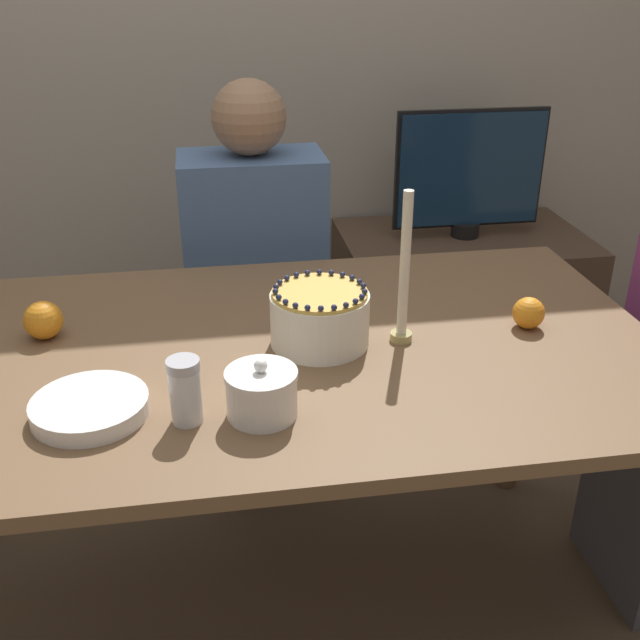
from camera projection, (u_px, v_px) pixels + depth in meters
name	position (u px, v px, depth m)	size (l,w,h in m)	color
ground_plane	(272.00, 613.00, 1.88)	(12.00, 12.00, 0.00)	brown
wall_behind	(219.00, 15.00, 2.54)	(8.00, 0.05, 2.60)	#ADA393
dining_table	(263.00, 391.00, 1.59)	(1.67, 0.92, 0.76)	brown
cake	(320.00, 318.00, 1.53)	(0.20, 0.20, 0.13)	white
sugar_bowl	(262.00, 393.00, 1.30)	(0.13, 0.13, 0.11)	white
sugar_shaker	(185.00, 391.00, 1.28)	(0.06, 0.06, 0.12)	white
plate_stack	(90.00, 407.00, 1.31)	(0.21, 0.21, 0.03)	white
candle	(404.00, 281.00, 1.51)	(0.05, 0.05, 0.32)	tan
orange_fruit_0	(43.00, 320.00, 1.57)	(0.08, 0.08, 0.08)	orange
orange_fruit_1	(528.00, 312.00, 1.62)	(0.07, 0.07, 0.07)	orange
person_man_blue_shirt	(257.00, 313.00, 2.24)	(0.40, 0.34, 1.20)	#473D33
side_cabinet	(458.00, 307.00, 2.83)	(0.88, 0.55, 0.57)	#4C3828
tv_monitor	(470.00, 172.00, 2.60)	(0.54, 0.10, 0.45)	black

